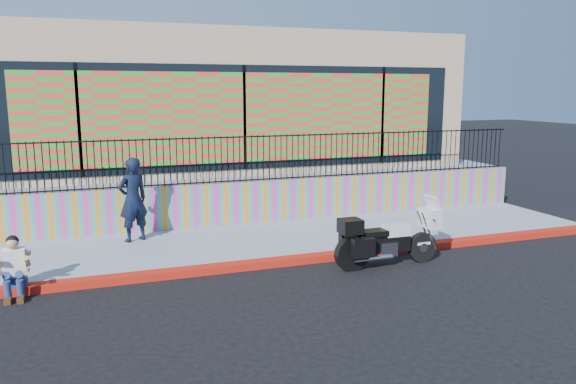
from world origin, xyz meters
name	(u,v)px	position (x,y,z in m)	size (l,w,h in m)	color
ground	(298,263)	(0.00, 0.00, 0.00)	(90.00, 90.00, 0.00)	black
red_curb	(298,260)	(0.00, 0.00, 0.07)	(16.00, 0.30, 0.15)	#B0200C
sidewalk	(274,240)	(0.00, 1.65, 0.07)	(16.00, 3.00, 0.15)	gray
mural_wall	(254,202)	(0.00, 3.25, 0.70)	(16.00, 0.20, 1.10)	#DF3A96
metal_fence	(254,158)	(0.00, 3.25, 1.85)	(15.80, 0.04, 1.20)	black
elevated_platform	(213,177)	(0.00, 8.35, 0.62)	(16.00, 10.00, 1.25)	gray
storefront_building	(212,100)	(0.00, 8.13, 3.25)	(14.00, 8.06, 4.00)	tan
police_motorcycle	(386,238)	(1.63, -0.79, 0.59)	(2.28, 0.75, 1.42)	black
police_officer	(133,200)	(-3.13, 2.44, 1.12)	(0.71, 0.46, 1.94)	black
seated_man	(14,273)	(-5.38, -0.16, 0.45)	(0.54, 0.71, 1.06)	navy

